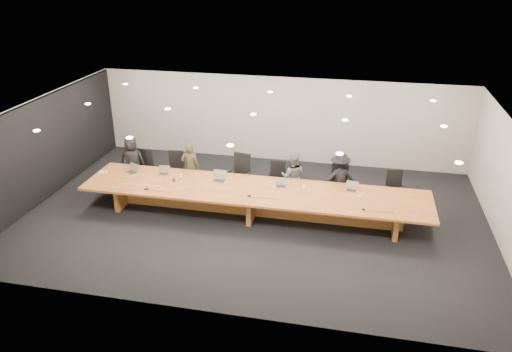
{
  "coord_description": "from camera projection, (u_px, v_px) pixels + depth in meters",
  "views": [
    {
      "loc": [
        2.5,
        -11.37,
        6.31
      ],
      "look_at": [
        0.0,
        0.3,
        1.0
      ],
      "focal_mm": 35.0,
      "sensor_mm": 36.0,
      "label": 1
    }
  ],
  "objects": [
    {
      "name": "chair_mid_right",
      "position": [
        276.0,
        179.0,
        14.03
      ],
      "size": [
        0.56,
        0.56,
        1.03
      ],
      "primitive_type": null,
      "rotation": [
        0.0,
        0.0,
        -0.07
      ],
      "color": "black",
      "rests_on": "ground"
    },
    {
      "name": "laptop_c",
      "position": [
        219.0,
        177.0,
        13.28
      ],
      "size": [
        0.38,
        0.28,
        0.29
      ],
      "primitive_type": null,
      "rotation": [
        0.0,
        0.0,
        -0.04
      ],
      "color": "#C3AE95",
      "rests_on": "conference_table"
    },
    {
      "name": "laptop_a",
      "position": [
        131.0,
        169.0,
        13.8
      ],
      "size": [
        0.4,
        0.35,
        0.26
      ],
      "primitive_type": null,
      "rotation": [
        0.0,
        0.0,
        -0.42
      ],
      "color": "#C2B294",
      "rests_on": "conference_table"
    },
    {
      "name": "chair_far_right",
      "position": [
        395.0,
        189.0,
        13.42
      ],
      "size": [
        0.65,
        0.65,
        1.04
      ],
      "primitive_type": null,
      "rotation": [
        0.0,
        0.0,
        0.26
      ],
      "color": "black",
      "rests_on": "ground"
    },
    {
      "name": "mic_right",
      "position": [
        364.0,
        209.0,
        11.87
      ],
      "size": [
        0.11,
        0.11,
        0.03
      ],
      "primitive_type": "cone",
      "rotation": [
        0.0,
        0.0,
        -0.1
      ],
      "color": "black",
      "rests_on": "conference_table"
    },
    {
      "name": "paper_cup_near",
      "position": [
        304.0,
        187.0,
        12.92
      ],
      "size": [
        0.09,
        0.09,
        0.09
      ],
      "primitive_type": "cone",
      "rotation": [
        0.0,
        0.0,
        0.36
      ],
      "color": "white",
      "rests_on": "conference_table"
    },
    {
      "name": "conference_table",
      "position": [
        254.0,
        197.0,
        12.99
      ],
      "size": [
        9.0,
        1.8,
        0.75
      ],
      "color": "brown",
      "rests_on": "ground"
    },
    {
      "name": "chair_left",
      "position": [
        175.0,
        170.0,
        14.59
      ],
      "size": [
        0.58,
        0.58,
        1.09
      ],
      "primitive_type": null,
      "rotation": [
        0.0,
        0.0,
        0.04
      ],
      "color": "black",
      "rests_on": "ground"
    },
    {
      "name": "laptop_b",
      "position": [
        163.0,
        171.0,
        13.7
      ],
      "size": [
        0.31,
        0.22,
        0.24
      ],
      "primitive_type": null,
      "rotation": [
        0.0,
        0.0,
        -0.01
      ],
      "color": "tan",
      "rests_on": "conference_table"
    },
    {
      "name": "chair_right",
      "position": [
        339.0,
        184.0,
        13.67
      ],
      "size": [
        0.58,
        0.58,
        1.1
      ],
      "primitive_type": null,
      "rotation": [
        0.0,
        0.0,
        0.04
      ],
      "color": "black",
      "rests_on": "ground"
    },
    {
      "name": "lime_gadget",
      "position": [
        103.0,
        172.0,
        13.89
      ],
      "size": [
        0.17,
        0.1,
        0.03
      ],
      "primitive_type": "cube",
      "rotation": [
        0.0,
        0.0,
        0.03
      ],
      "color": "#5BBF32",
      "rests_on": "notepad"
    },
    {
      "name": "ground",
      "position": [
        254.0,
        215.0,
        13.2
      ],
      "size": [
        12.0,
        12.0,
        0.0
      ],
      "primitive_type": "plane",
      "color": "black",
      "rests_on": "ground"
    },
    {
      "name": "chair_far_left",
      "position": [
        143.0,
        168.0,
        14.76
      ],
      "size": [
        0.56,
        0.56,
        1.07
      ],
      "primitive_type": null,
      "rotation": [
        0.0,
        0.0,
        -0.03
      ],
      "color": "black",
      "rests_on": "ground"
    },
    {
      "name": "notepad",
      "position": [
        103.0,
        172.0,
        13.9
      ],
      "size": [
        0.28,
        0.26,
        0.01
      ],
      "primitive_type": "cube",
      "rotation": [
        0.0,
        0.0,
        0.43
      ],
      "color": "silver",
      "rests_on": "conference_table"
    },
    {
      "name": "person_d",
      "position": [
        340.0,
        179.0,
        13.54
      ],
      "size": [
        1.08,
        0.82,
        1.47
      ],
      "primitive_type": "imported",
      "rotation": [
        0.0,
        0.0,
        3.47
      ],
      "color": "black",
      "rests_on": "ground"
    },
    {
      "name": "mic_center",
      "position": [
        249.0,
        195.0,
        12.54
      ],
      "size": [
        0.14,
        0.14,
        0.03
      ],
      "primitive_type": "cone",
      "rotation": [
        0.0,
        0.0,
        0.28
      ],
      "color": "black",
      "rests_on": "conference_table"
    },
    {
      "name": "av_box",
      "position": [
        115.0,
        187.0,
        12.98
      ],
      "size": [
        0.24,
        0.21,
        0.03
      ],
      "primitive_type": "cube",
      "rotation": [
        0.0,
        0.0,
        0.38
      ],
      "color": "silver",
      "rests_on": "conference_table"
    },
    {
      "name": "person_c",
      "position": [
        293.0,
        177.0,
        13.83
      ],
      "size": [
        0.68,
        0.54,
        1.35
      ],
      "primitive_type": "imported",
      "rotation": [
        0.0,
        0.0,
        3.18
      ],
      "color": "#57585A",
      "rests_on": "ground"
    },
    {
      "name": "person_b",
      "position": [
        190.0,
        167.0,
        14.33
      ],
      "size": [
        0.57,
        0.42,
        1.45
      ],
      "primitive_type": "imported",
      "rotation": [
        0.0,
        0.0,
        3.28
      ],
      "color": "#322B1B",
      "rests_on": "ground"
    },
    {
      "name": "laptop_d",
      "position": [
        281.0,
        183.0,
        12.98
      ],
      "size": [
        0.32,
        0.26,
        0.23
      ],
      "primitive_type": null,
      "rotation": [
        0.0,
        0.0,
        0.18
      ],
      "color": "#B9A68D",
      "rests_on": "conference_table"
    },
    {
      "name": "mic_left",
      "position": [
        146.0,
        189.0,
        12.9
      ],
      "size": [
        0.15,
        0.15,
        0.03
      ],
      "primitive_type": "cone",
      "rotation": [
        0.0,
        0.0,
        0.1
      ],
      "color": "black",
      "rests_on": "conference_table"
    },
    {
      "name": "chair_mid_left",
      "position": [
        239.0,
        175.0,
        14.15
      ],
      "size": [
        0.7,
        0.7,
        1.19
      ],
      "primitive_type": null,
      "rotation": [
        0.0,
        0.0,
        -0.17
      ],
      "color": "black",
      "rests_on": "ground"
    },
    {
      "name": "laptop_e",
      "position": [
        351.0,
        187.0,
        12.75
      ],
      "size": [
        0.35,
        0.28,
        0.25
      ],
      "primitive_type": null,
      "rotation": [
        0.0,
        0.0,
        -0.17
      ],
      "color": "tan",
      "rests_on": "conference_table"
    },
    {
      "name": "person_a",
      "position": [
        132.0,
        161.0,
        14.66
      ],
      "size": [
        0.81,
        0.61,
        1.5
      ],
      "primitive_type": "imported",
      "rotation": [
        0.0,
        0.0,
        3.33
      ],
      "color": "black",
      "rests_on": "ground"
    },
    {
      "name": "back_wall",
      "position": [
        280.0,
        120.0,
        16.2
      ],
      "size": [
        12.0,
        0.02,
        2.8
      ],
      "primitive_type": "cube",
      "color": "silver",
      "rests_on": "ground"
    },
    {
      "name": "water_bottle",
      "position": [
        181.0,
        179.0,
        13.28
      ],
      "size": [
        0.07,
        0.07,
        0.2
      ],
      "primitive_type": "cylinder",
      "rotation": [
        0.0,
        0.0,
        -0.1
      ],
      "color": "silver",
      "rests_on": "conference_table"
    },
    {
      "name": "amber_mug",
      "position": [
        174.0,
        180.0,
        13.32
      ],
      "size": [
        0.09,
        0.09,
        0.1
      ],
      "primitive_type": "cylinder",
      "rotation": [
        0.0,
        0.0,
        0.24
      ],
      "color": "maroon",
      "rests_on": "conference_table"
    },
    {
      "name": "paper_cup_far",
      "position": [
        360.0,
        197.0,
        12.41
      ],
      "size": [
        0.08,
        0.08,
        0.08
      ],
      "primitive_type": "cone",
      "rotation": [
        0.0,
        0.0,
        -0.33
      ],
      "color": "silver",
      "rests_on": "conference_table"
    },
    {
      "name": "left_wall_panel",
      "position": [
        44.0,
        150.0,
        13.78
      ],
      "size": [
        0.08,
        7.84,
        2.74
      ],
      "primitive_type": "cube",
      "color": "black",
      "rests_on": "ground"
    }
  ]
}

